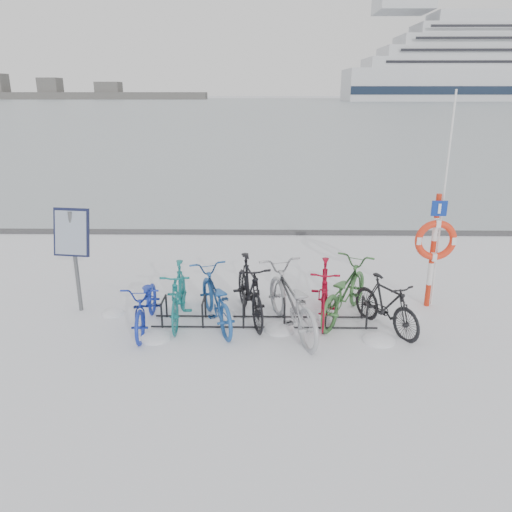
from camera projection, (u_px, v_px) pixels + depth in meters
ground at (264, 323)px, 9.02m from camera, size 900.00×900.00×0.00m
ice_sheet at (265, 104)px, 156.13m from camera, size 400.00×298.00×0.02m
quay_edge at (264, 232)px, 14.60m from camera, size 400.00×0.25×0.10m
bike_rack at (264, 314)px, 8.96m from camera, size 4.00×0.48×0.46m
info_board at (72, 239)px, 9.07m from camera, size 0.69×0.33×1.99m
lifebuoy_station at (435, 240)px, 9.26m from camera, size 0.77×0.22×4.02m
shoreline at (28, 94)px, 256.83m from camera, size 180.00×12.00×9.50m
bike_0 at (146, 302)px, 8.74m from camera, size 0.70×1.82×0.94m
bike_1 at (178, 292)px, 8.98m from camera, size 0.58×1.81×1.08m
bike_2 at (215, 296)px, 8.87m from camera, size 1.30×2.06×1.02m
bike_3 at (250, 288)px, 9.06m from camera, size 1.02×2.03×1.17m
bike_4 at (291, 299)px, 8.57m from camera, size 1.43×2.36×1.17m
bike_5 at (324, 290)px, 9.09m from camera, size 0.73×1.85×1.08m
bike_6 at (344, 289)px, 9.13m from camera, size 1.64×2.15×1.08m
bike_7 at (386, 303)px, 8.66m from camera, size 1.19×1.64×0.98m
snow_drifts at (271, 327)px, 8.86m from camera, size 5.98×1.59×0.20m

